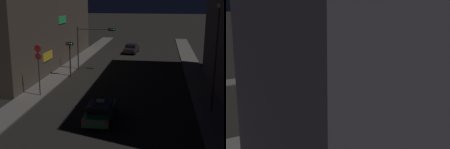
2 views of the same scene
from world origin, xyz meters
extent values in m
cube|color=#5B5651|center=(-7.60, 25.75, 0.06)|extent=(2.28, 55.50, 0.13)
cube|color=#473D33|center=(-11.78, 25.75, 6.36)|extent=(6.07, 28.42, 12.72)
cube|color=yellow|center=(-8.70, 20.07, 2.29)|extent=(0.08, 2.80, 0.90)
cube|color=#26CC66|center=(-8.70, 25.75, 5.85)|extent=(0.08, 2.80, 0.90)
cube|color=white|center=(8.70, 9.44, 3.56)|extent=(0.08, 2.80, 0.90)
cube|color=#1E512D|center=(-0.48, 8.24, 0.62)|extent=(1.85, 4.42, 0.60)
cube|color=black|center=(-0.48, 8.04, 1.17)|extent=(1.61, 2.00, 0.50)
cube|color=red|center=(-1.20, 6.01, 0.72)|extent=(0.24, 0.06, 0.16)
cube|color=red|center=(0.30, 6.03, 0.72)|extent=(0.24, 0.06, 0.16)
cylinder|color=black|center=(-1.30, 9.59, 0.32)|extent=(0.23, 0.64, 0.64)
cylinder|color=black|center=(0.30, 9.61, 0.32)|extent=(0.23, 0.64, 0.64)
cylinder|color=black|center=(-1.26, 6.86, 0.32)|extent=(0.23, 0.64, 0.64)
cylinder|color=black|center=(0.34, 6.88, 0.32)|extent=(0.23, 0.64, 0.64)
cube|color=#F4E08C|center=(-0.48, 8.14, 1.52)|extent=(0.56, 0.19, 0.20)
cylinder|color=#2D2D33|center=(-6.21, 23.65, 2.60)|extent=(0.16, 0.16, 5.20)
cylinder|color=#2D2D33|center=(-4.16, 23.65, 4.95)|extent=(4.11, 0.10, 0.10)
cube|color=black|center=(-2.11, 23.65, 4.95)|extent=(0.80, 0.28, 0.32)
sphere|color=#3F0C0C|center=(-2.36, 23.48, 4.95)|extent=(0.20, 0.20, 0.20)
sphere|color=#3F2D0C|center=(-2.11, 23.48, 4.95)|extent=(0.20, 0.20, 0.20)
sphere|color=#19E54C|center=(-1.86, 23.48, 4.95)|extent=(0.20, 0.20, 0.20)
cylinder|color=#2D2D33|center=(-6.21, 20.23, 1.97)|extent=(0.16, 0.16, 3.95)
cube|color=black|center=(-6.21, 20.23, 3.70)|extent=(0.80, 0.28, 0.32)
sphere|color=#3F0C0C|center=(-6.46, 20.05, 3.70)|extent=(0.20, 0.20, 0.20)
sphere|color=#3F2D0C|center=(-6.21, 20.05, 3.70)|extent=(0.20, 0.20, 0.20)
sphere|color=#19E54C|center=(-5.96, 20.05, 3.70)|extent=(0.20, 0.20, 0.20)
cylinder|color=#2D2D33|center=(-6.88, 12.87, 2.31)|extent=(0.10, 0.10, 4.37)
cylinder|color=red|center=(-6.88, 12.85, 4.35)|extent=(0.62, 0.03, 0.62)
cylinder|color=red|center=(-6.88, 12.85, 3.66)|extent=(0.58, 0.03, 0.58)
cylinder|color=#2D2D33|center=(7.62, 11.08, 4.02)|extent=(0.16, 0.16, 7.78)
sphere|color=#F9C666|center=(7.62, 11.08, 8.09)|extent=(0.37, 0.37, 0.37)
camera|label=1|loc=(3.62, -12.66, 8.75)|focal=50.54mm
camera|label=2|loc=(26.73, -2.53, 8.90)|focal=54.63mm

